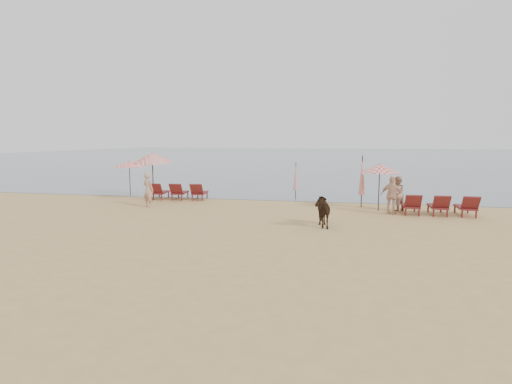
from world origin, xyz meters
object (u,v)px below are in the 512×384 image
at_px(umbrella_closed_left, 296,176).
at_px(cow, 321,210).
at_px(lounger_cluster_right, 439,205).
at_px(beachgoer_right_b, 392,195).
at_px(beachgoer_left, 148,190).
at_px(umbrella_open_left_a, 129,164).
at_px(umbrella_open_right, 380,168).
at_px(lounger_cluster_left, 179,192).
at_px(umbrella_closed_right, 362,175).
at_px(beachgoer_right_a, 397,194).
at_px(umbrella_open_left_b, 152,158).

relative_size(umbrella_closed_left, cow, 1.36).
bearing_deg(lounger_cluster_right, beachgoer_right_b, -175.63).
relative_size(beachgoer_left, beachgoer_right_b, 1.01).
height_order(umbrella_open_left_a, umbrella_open_right, umbrella_open_right).
height_order(lounger_cluster_left, umbrella_open_left_a, umbrella_open_left_a).
relative_size(umbrella_closed_right, beachgoer_right_a, 1.58).
bearing_deg(umbrella_open_right, umbrella_closed_left, 168.71).
xyz_separation_m(cow, beachgoer_right_a, (3.32, 4.52, 0.17)).
distance_m(umbrella_open_left_a, cow, 14.00).
bearing_deg(umbrella_closed_left, beachgoer_right_a, -29.92).
bearing_deg(beachgoer_left, beachgoer_right_a, -150.52).
distance_m(lounger_cluster_right, beachgoer_right_a, 1.97).
relative_size(lounger_cluster_right, cow, 1.95).
height_order(beachgoer_left, beachgoer_right_b, beachgoer_left).
relative_size(lounger_cluster_left, umbrella_open_left_b, 1.15).
bearing_deg(umbrella_open_left_b, beachgoer_right_b, 11.89).
relative_size(lounger_cluster_right, umbrella_closed_left, 1.43).
relative_size(cow, beachgoer_right_b, 0.89).
height_order(umbrella_closed_left, cow, umbrella_closed_left).
distance_m(lounger_cluster_left, umbrella_closed_left, 6.68).
relative_size(lounger_cluster_left, umbrella_closed_right, 1.22).
bearing_deg(umbrella_open_left_a, umbrella_closed_right, -6.41).
xyz_separation_m(lounger_cluster_left, beachgoer_right_b, (11.29, -2.50, 0.41)).
relative_size(lounger_cluster_left, umbrella_open_left_a, 1.49).
relative_size(umbrella_open_right, umbrella_closed_right, 0.87).
relative_size(umbrella_closed_left, beachgoer_left, 1.20).
xyz_separation_m(lounger_cluster_left, umbrella_closed_left, (6.43, 1.57, 0.84)).
xyz_separation_m(umbrella_closed_left, beachgoer_right_b, (4.86, -4.07, -0.43)).
bearing_deg(umbrella_open_right, beachgoer_right_a, 34.69).
distance_m(umbrella_closed_right, beachgoer_right_b, 2.40).
height_order(lounger_cluster_right, umbrella_open_left_a, umbrella_open_left_a).
xyz_separation_m(umbrella_open_left_a, umbrella_closed_right, (13.67, -1.81, -0.32)).
bearing_deg(umbrella_open_left_a, beachgoer_right_a, -8.60).
xyz_separation_m(lounger_cluster_left, umbrella_open_right, (10.78, -1.57, 1.57)).
distance_m(lounger_cluster_left, umbrella_open_left_b, 2.39).
height_order(umbrella_open_left_b, beachgoer_left, umbrella_open_left_b).
xyz_separation_m(lounger_cluster_left, cow, (8.31, -5.94, 0.20)).
bearing_deg(umbrella_open_left_a, umbrella_open_left_b, -35.28).
height_order(umbrella_open_left_b, beachgoer_right_a, umbrella_open_left_b).
bearing_deg(umbrella_open_left_a, umbrella_open_right, -9.74).
height_order(lounger_cluster_left, umbrella_open_left_b, umbrella_open_left_b).
height_order(umbrella_closed_left, umbrella_closed_right, umbrella_closed_right).
bearing_deg(beachgoer_right_a, cow, 12.88).
bearing_deg(lounger_cluster_right, beachgoer_right_a, 151.31).
bearing_deg(lounger_cluster_right, cow, -144.34).
distance_m(cow, beachgoer_right_b, 4.56).
bearing_deg(beachgoer_right_a, umbrella_open_left_a, -50.57).
xyz_separation_m(lounger_cluster_left, lounger_cluster_right, (13.32, -2.34, 0.00)).
distance_m(umbrella_open_left_b, umbrella_open_right, 12.13).
height_order(umbrella_open_left_a, beachgoer_right_b, umbrella_open_left_a).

